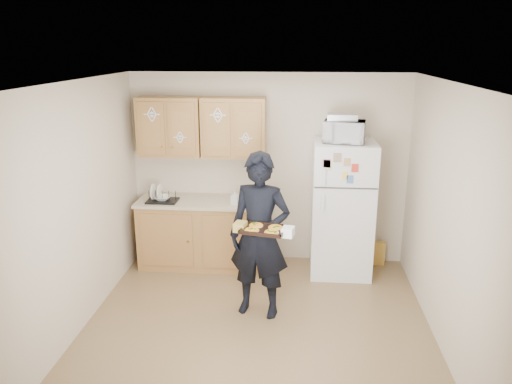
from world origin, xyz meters
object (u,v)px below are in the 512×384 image
baking_tray (264,230)px  microwave (344,132)px  person (260,236)px  refrigerator (342,209)px  dish_rack (162,196)px

baking_tray → microwave: bearing=70.2°
person → microwave: size_ratio=3.73×
refrigerator → microwave: 0.98m
baking_tray → microwave: microwave is taller
person → microwave: (0.92, 1.08, 0.94)m
person → baking_tray: (0.06, -0.29, 0.18)m
refrigerator → person: 1.47m
refrigerator → microwave: (-0.02, -0.05, 0.98)m
dish_rack → baking_tray: bearing=-44.4°
refrigerator → person: person is taller
baking_tray → microwave: (0.86, 1.37, 0.76)m
dish_rack → refrigerator: bearing=1.3°
baking_tray → person: bearing=114.5°
baking_tray → microwave: 1.79m
refrigerator → person: size_ratio=0.95×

